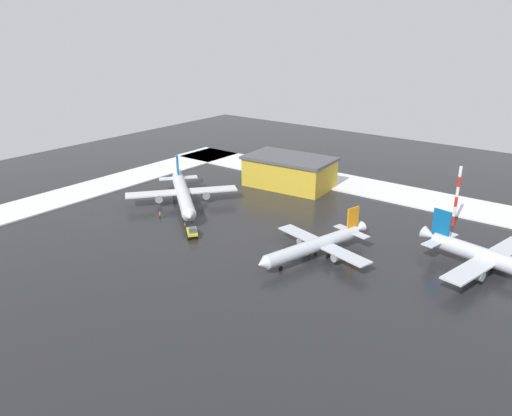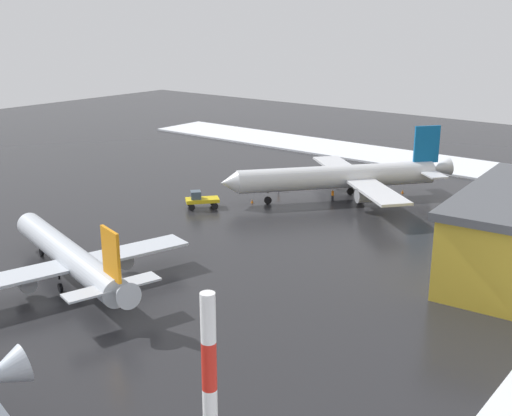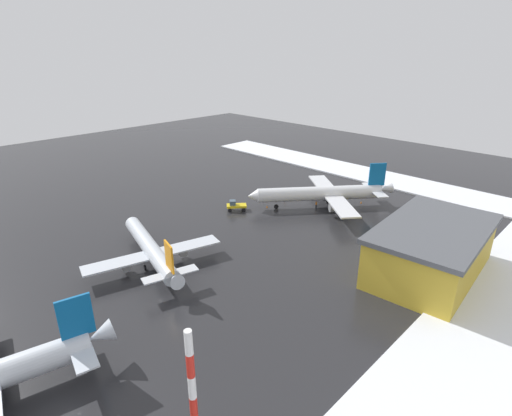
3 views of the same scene
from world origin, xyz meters
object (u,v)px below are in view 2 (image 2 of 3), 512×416
at_px(pushback_tug, 201,199).
at_px(ground_crew_mid_apron, 333,195).
at_px(airplane_distant_tail, 343,177).
at_px(ground_crew_by_nose_gear, 279,185).
at_px(airplane_foreground_jet, 69,256).
at_px(traffic_cone_mid_line, 252,201).
at_px(traffic_cone_near_nose, 403,192).

bearing_deg(pushback_tug, ground_crew_mid_apron, 179.25).
distance_m(airplane_distant_tail, ground_crew_by_nose_gear, 10.50).
bearing_deg(airplane_foreground_jet, traffic_cone_mid_line, -68.78).
distance_m(ground_crew_mid_apron, traffic_cone_near_nose, 11.95).
height_order(ground_crew_mid_apron, traffic_cone_mid_line, ground_crew_mid_apron).
bearing_deg(traffic_cone_near_nose, ground_crew_by_nose_gear, 125.03).
relative_size(airplane_distant_tail, ground_crew_by_nose_gear, 17.06).
distance_m(airplane_distant_tail, traffic_cone_mid_line, 13.70).
distance_m(airplane_foreground_jet, ground_crew_mid_apron, 42.12).
height_order(airplane_foreground_jet, pushback_tug, airplane_foreground_jet).
height_order(pushback_tug, ground_crew_by_nose_gear, pushback_tug).
distance_m(pushback_tug, traffic_cone_mid_line, 7.70).
xyz_separation_m(ground_crew_by_nose_gear, traffic_cone_mid_line, (-7.55, -0.85, -0.70)).
relative_size(pushback_tug, traffic_cone_mid_line, 8.98).
xyz_separation_m(ground_crew_by_nose_gear, traffic_cone_near_nose, (10.83, -15.45, -0.70)).
bearing_deg(traffic_cone_mid_line, ground_crew_by_nose_gear, 6.42).
xyz_separation_m(pushback_tug, traffic_cone_mid_line, (6.48, -4.05, -1.01)).
height_order(airplane_distant_tail, traffic_cone_near_nose, airplane_distant_tail).
relative_size(airplane_foreground_jet, traffic_cone_near_nose, 51.32).
distance_m(pushback_tug, ground_crew_by_nose_gear, 14.39).
bearing_deg(airplane_distant_tail, ground_crew_by_nose_gear, -38.52).
relative_size(airplane_distant_tail, traffic_cone_mid_line, 53.05).
xyz_separation_m(airplane_foreground_jet, ground_crew_by_nose_gear, (41.22, 4.46, -1.84)).
relative_size(airplane_distant_tail, airplane_foreground_jet, 1.03).
xyz_separation_m(airplane_distant_tail, airplane_foreground_jet, (-43.40, 5.50, -0.64)).
distance_m(airplane_foreground_jet, traffic_cone_near_nose, 53.26).
distance_m(airplane_distant_tail, pushback_tug, 20.99).
bearing_deg(ground_crew_mid_apron, pushback_tug, -40.46).
xyz_separation_m(airplane_distant_tail, traffic_cone_mid_line, (-9.73, 9.11, -3.17)).
xyz_separation_m(airplane_distant_tail, ground_crew_by_nose_gear, (-2.18, 9.96, -2.48)).
height_order(airplane_foreground_jet, ground_crew_by_nose_gear, airplane_foreground_jet).
relative_size(airplane_foreground_jet, pushback_tug, 5.71).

